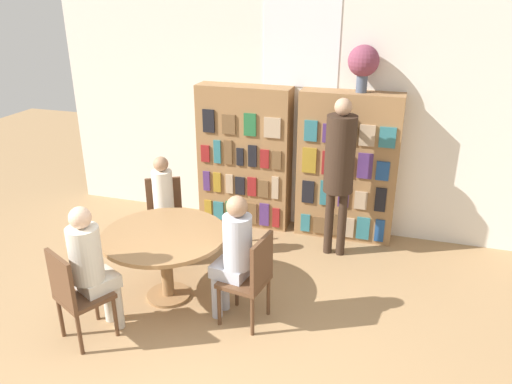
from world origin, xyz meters
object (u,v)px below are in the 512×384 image
object	(u,v)px
chair_near_camera	(75,292)
chair_left_side	(165,213)
seated_reader_back	(91,263)
seated_reader_left	(164,206)
chair_far_side	(252,276)
reading_table	(165,244)
seated_reader_right	(234,251)
bookshelf_left	(244,157)
flower_vase	(363,62)
librarian_standing	(340,161)
bookshelf_right	(347,167)

from	to	relation	value
chair_near_camera	chair_left_side	distance (m)	1.68
chair_left_side	seated_reader_back	xyz separation A→B (m)	(0.09, -1.52, 0.22)
seated_reader_left	chair_far_side	bearing A→B (deg)	120.24
reading_table	chair_far_side	distance (m)	0.95
seated_reader_right	seated_reader_back	world-z (taller)	seated_reader_right
seated_reader_left	seated_reader_right	xyz separation A→B (m)	(1.10, -0.79, 0.04)
bookshelf_left	reading_table	world-z (taller)	bookshelf_left
flower_vase	seated_reader_right	size ratio (longest dim) A/B	0.42
chair_far_side	seated_reader_right	xyz separation A→B (m)	(-0.18, 0.03, 0.22)
flower_vase	chair_far_side	size ratio (longest dim) A/B	0.58
chair_near_camera	chair_far_side	bearing A→B (deg)	54.00
flower_vase	seated_reader_left	world-z (taller)	flower_vase
flower_vase	seated_reader_back	xyz separation A→B (m)	(-1.92, -2.58, -1.42)
seated_reader_left	seated_reader_back	bearing A→B (deg)	62.78
chair_near_camera	seated_reader_back	size ratio (longest dim) A/B	0.71
librarian_standing	chair_left_side	bearing A→B (deg)	-163.82
bookshelf_right	chair_far_side	bearing A→B (deg)	-105.23
reading_table	seated_reader_left	xyz separation A→B (m)	(-0.34, 0.67, 0.08)
chair_near_camera	librarian_standing	xyz separation A→B (m)	(1.88, 2.23, 0.64)
bookshelf_left	librarian_standing	distance (m)	1.39
seated_reader_left	chair_near_camera	bearing A→B (deg)	59.76
chair_far_side	flower_vase	bearing A→B (deg)	-8.85
bookshelf_right	chair_far_side	distance (m)	2.14
seated_reader_left	seated_reader_back	xyz separation A→B (m)	(0.00, -1.35, 0.04)
chair_far_side	chair_near_camera	bearing A→B (deg)	126.00
bookshelf_right	flower_vase	world-z (taller)	flower_vase
reading_table	librarian_standing	size ratio (longest dim) A/B	0.66
flower_vase	seated_reader_left	distance (m)	2.71
seated_reader_back	librarian_standing	distance (m)	2.78
bookshelf_right	flower_vase	bearing A→B (deg)	2.92
flower_vase	reading_table	world-z (taller)	flower_vase
bookshelf_left	seated_reader_left	world-z (taller)	bookshelf_left
bookshelf_left	seated_reader_left	distance (m)	1.35
bookshelf_right	seated_reader_back	world-z (taller)	bookshelf_right
chair_far_side	chair_left_side	bearing A→B (deg)	63.00
seated_reader_left	seated_reader_back	size ratio (longest dim) A/B	0.98
bookshelf_right	chair_left_side	xyz separation A→B (m)	(-1.92, -1.05, -0.40)
bookshelf_right	flower_vase	xyz separation A→B (m)	(0.09, 0.00, 1.24)
bookshelf_left	chair_left_side	distance (m)	1.28
flower_vase	chair_far_side	world-z (taller)	flower_vase
seated_reader_back	librarian_standing	size ratio (longest dim) A/B	0.68
chair_left_side	seated_reader_back	size ratio (longest dim) A/B	0.71
chair_left_side	seated_reader_right	bearing A→B (deg)	113.93
chair_far_side	librarian_standing	bearing A→B (deg)	-10.19
bookshelf_right	chair_near_camera	size ratio (longest dim) A/B	2.03
chair_far_side	seated_reader_left	bearing A→B (deg)	66.24
flower_vase	chair_near_camera	bearing A→B (deg)	-126.22
flower_vase	chair_near_camera	size ratio (longest dim) A/B	0.58
librarian_standing	flower_vase	bearing A→B (deg)	76.57
chair_left_side	seated_reader_right	size ratio (longest dim) A/B	0.71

